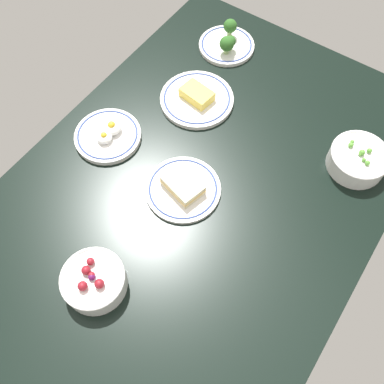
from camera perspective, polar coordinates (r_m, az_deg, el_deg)
name	(u,v)px	position (r cm, az deg, el deg)	size (l,w,h in cm)	color
dining_table	(192,199)	(110.52, 0.00, -1.00)	(136.77, 89.03, 4.00)	black
bowl_peas	(358,159)	(119.07, 21.43, 4.13)	(15.38, 15.38, 6.82)	white
bowl_berries	(94,281)	(99.35, -13.04, -11.57)	(14.58, 14.58, 7.43)	white
plate_sandwich	(182,189)	(108.39, -1.30, 0.46)	(19.53, 19.53, 4.22)	white
plate_eggs	(108,135)	(119.78, -11.23, 7.53)	(18.38, 18.38, 5.15)	white
plate_cheese	(197,98)	(125.91, 0.66, 12.50)	(21.43, 21.43, 4.31)	white
plate_broccoli	(227,43)	(141.22, 4.76, 19.38)	(17.54, 17.54, 7.23)	white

